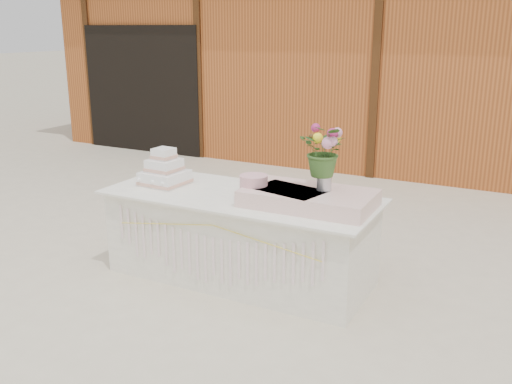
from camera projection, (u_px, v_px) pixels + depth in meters
ground at (241, 277)px, 5.14m from camera, size 80.00×80.00×0.00m
barn at (408, 57)px, 9.79m from camera, size 12.60×4.60×3.30m
cake_table at (240, 237)px, 5.03m from camera, size 2.40×1.00×0.77m
wedding_cake at (165, 172)px, 5.23m from camera, size 0.40×0.40×0.34m
pink_cake_stand at (254, 186)px, 4.75m from camera, size 0.30×0.30×0.22m
satin_runner at (309, 198)px, 4.61m from camera, size 1.05×0.62×0.13m
flower_vase at (324, 180)px, 4.58m from camera, size 0.12×0.12×0.16m
bouquet at (325, 144)px, 4.50m from camera, size 0.38×0.33×0.42m
loose_flowers at (155, 179)px, 5.42m from camera, size 0.23×0.38×0.02m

